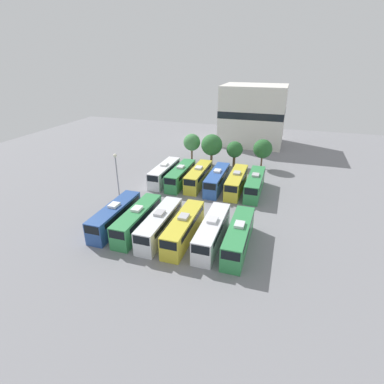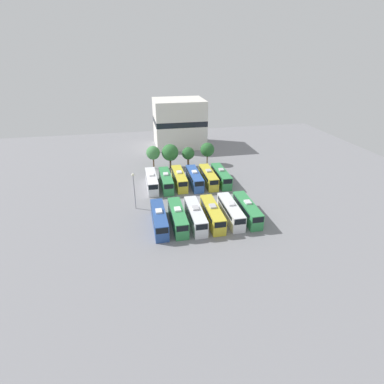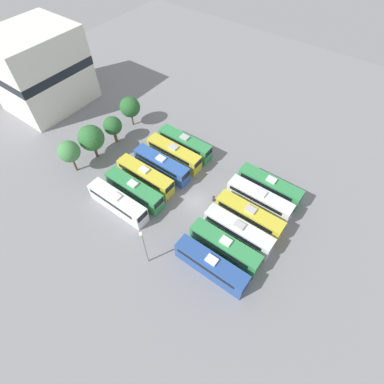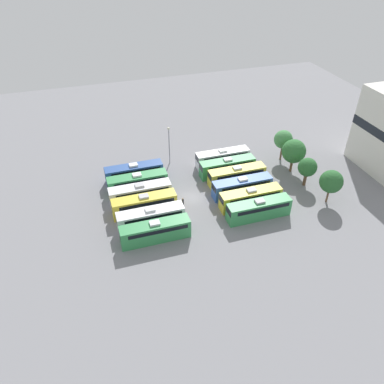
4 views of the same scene
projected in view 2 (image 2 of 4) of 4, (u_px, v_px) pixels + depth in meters
name	position (u px, v px, depth m)	size (l,w,h in m)	color
ground_plane	(195.00, 201.00, 67.73)	(129.85, 129.85, 0.00)	gray
bus_0	(159.00, 218.00, 57.31)	(2.52, 11.14, 3.62)	#284C93
bus_1	(178.00, 217.00, 57.95)	(2.52, 11.14, 3.62)	#338C4C
bus_2	(195.00, 215.00, 58.41)	(2.52, 11.14, 3.62)	silver
bus_3	(212.00, 213.00, 59.07)	(2.52, 11.14, 3.62)	gold
bus_4	(230.00, 211.00, 60.00)	(2.52, 11.14, 3.62)	silver
bus_5	(247.00, 209.00, 60.58)	(2.52, 11.14, 3.62)	#338C4C
bus_6	(152.00, 181.00, 73.53)	(2.52, 11.14, 3.62)	silver
bus_7	(166.00, 180.00, 73.85)	(2.52, 11.14, 3.62)	#338C4C
bus_8	(179.00, 178.00, 74.97)	(2.52, 11.14, 3.62)	gold
bus_9	(194.00, 178.00, 75.16)	(2.52, 11.14, 3.62)	#2D56A8
bus_10	(208.00, 177.00, 75.84)	(2.52, 11.14, 3.62)	gold
bus_11	(221.00, 176.00, 76.43)	(2.52, 11.14, 3.62)	#338C4C
worker_person	(205.00, 202.00, 65.56)	(0.36, 0.36, 1.66)	#333338
light_pole	(134.00, 185.00, 62.17)	(0.60, 0.60, 8.15)	gray
tree_0	(153.00, 153.00, 83.72)	(3.85, 3.85, 6.67)	brown
tree_1	(170.00, 153.00, 84.39)	(4.73, 4.73, 6.97)	brown
tree_2	(188.00, 154.00, 85.58)	(3.57, 3.57, 5.81)	brown
tree_3	(207.00, 150.00, 87.34)	(4.10, 4.10, 6.47)	brown
depot_building	(179.00, 123.00, 102.80)	(16.82, 13.97, 15.80)	silver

